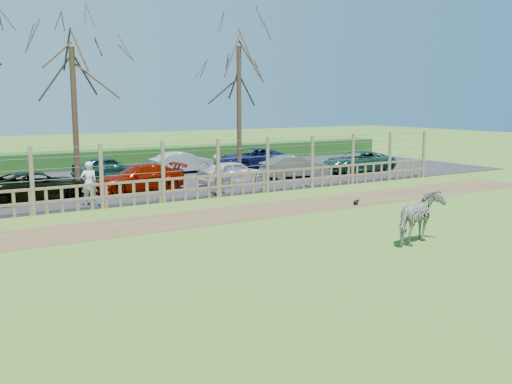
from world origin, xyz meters
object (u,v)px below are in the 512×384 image
tree_right (239,79)px  car_5 (294,167)px  car_6 (358,162)px  car_11 (182,162)px  visitor_b (216,174)px  car_2 (39,186)px  crow (356,202)px  zebra (421,218)px  car_12 (251,158)px  car_4 (233,173)px  visitor_a (89,183)px  car_3 (140,178)px  car_10 (107,168)px  tree_mid (73,83)px

tree_right → car_5: bearing=-58.0°
car_6 → car_11: size_ratio=1.19×
visitor_b → car_11: visitor_b is taller
car_2 → car_6: size_ratio=1.00×
car_6 → car_11: 10.04m
car_5 → car_11: same height
crow → car_6: bearing=48.0°
visitor_b → car_11: 7.89m
zebra → car_12: 19.31m
car_2 → car_4: same height
car_2 → crow: bearing=-127.8°
car_2 → car_4: 8.90m
visitor_a → car_12: visitor_a is taller
car_3 → crow: bearing=36.7°
visitor_a → car_10: (2.90, 7.09, -0.26)m
tree_mid → car_10: (2.13, 2.38, -4.23)m
car_2 → car_4: (8.89, -0.37, 0.00)m
zebra → car_2: 15.33m
car_4 → car_11: same height
car_10 → car_11: bearing=-88.1°
car_4 → tree_mid: bearing=59.6°
visitor_a → car_10: bearing=-112.8°
visitor_a → car_12: 14.18m
car_3 → car_4: (4.47, -0.62, 0.00)m
car_3 → visitor_b: bearing=42.9°
crow → car_6: 10.52m
visitor_a → crow: (9.06, -5.27, -0.80)m
car_11 → car_4: bearing=179.3°
tree_right → car_6: 8.25m
visitor_b → car_5: bearing=-171.0°
visitor_b → car_10: bearing=-84.1°
tree_mid → visitor_b: (4.73, -4.85, -3.96)m
visitor_a → car_5: size_ratio=0.47×
car_10 → car_12: bearing=-90.6°
car_11 → car_3: bearing=137.7°
car_3 → car_11: bearing=137.5°
car_2 → visitor_b: bearing=-111.0°
zebra → visitor_a: (-6.47, 10.94, 0.14)m
car_2 → car_6: (17.54, 0.36, 0.00)m
zebra → car_5: (5.06, 13.34, -0.12)m
car_10 → tree_mid: bearing=134.6°
car_5 → car_6: same height
car_3 → car_5: bearing=88.1°
crow → car_12: bearing=77.2°
car_11 → crow: bearing=-173.8°
crow → car_10: (-6.16, 12.35, 0.53)m
tree_mid → car_6: 16.03m
visitor_a → car_5: visitor_a is taller
visitor_a → car_6: 16.29m
zebra → visitor_b: 10.84m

